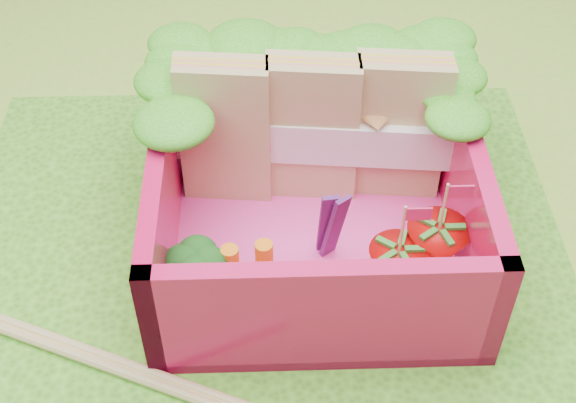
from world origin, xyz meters
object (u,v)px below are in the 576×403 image
(bento_box, at_px, (315,197))
(sandwich_stack, at_px, (313,129))
(broccoli, at_px, (188,273))
(strawberry_left, at_px, (397,269))
(strawberry_right, at_px, (435,249))
(chopsticks, at_px, (20,330))

(bento_box, xyz_separation_m, sandwich_stack, (0.00, 0.30, 0.11))
(broccoli, distance_m, strawberry_left, 0.81)
(sandwich_stack, height_order, strawberry_left, sandwich_stack)
(strawberry_left, relative_size, strawberry_right, 0.96)
(bento_box, height_order, sandwich_stack, sandwich_stack)
(bento_box, relative_size, sandwich_stack, 1.05)
(strawberry_right, bearing_deg, broccoli, -172.73)
(bento_box, height_order, strawberry_right, bento_box)
(strawberry_right, bearing_deg, bento_box, 154.81)
(broccoli, height_order, strawberry_right, strawberry_right)
(strawberry_left, bearing_deg, sandwich_stack, 116.14)
(sandwich_stack, xyz_separation_m, strawberry_right, (0.47, -0.52, -0.20))
(sandwich_stack, xyz_separation_m, chopsticks, (-1.17, -0.74, -0.36))
(sandwich_stack, distance_m, strawberry_right, 0.73)
(bento_box, xyz_separation_m, strawberry_left, (0.30, -0.31, -0.10))
(sandwich_stack, bearing_deg, strawberry_left, -63.86)
(bento_box, distance_m, sandwich_stack, 0.32)
(bento_box, bearing_deg, sandwich_stack, 89.12)
(chopsticks, bearing_deg, strawberry_left, 5.18)
(sandwich_stack, relative_size, chopsticks, 0.60)
(sandwich_stack, xyz_separation_m, broccoli, (-0.51, -0.64, -0.16))
(sandwich_stack, relative_size, strawberry_right, 2.52)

